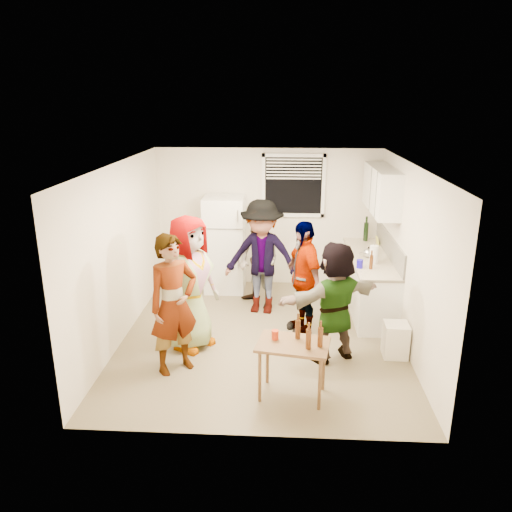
# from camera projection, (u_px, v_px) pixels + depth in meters

# --- Properties ---
(room) EXTENTS (4.00, 4.50, 2.50)m
(room) POSITION_uv_depth(u_px,v_px,m) (262.00, 336.00, 7.30)
(room) COLOR silver
(room) RESTS_ON ground
(window) EXTENTS (1.12, 0.10, 1.06)m
(window) POSITION_uv_depth(u_px,v_px,m) (293.00, 186.00, 8.82)
(window) COLOR white
(window) RESTS_ON room
(refrigerator) EXTENTS (0.70, 0.70, 1.70)m
(refrigerator) POSITION_uv_depth(u_px,v_px,m) (225.00, 244.00, 8.87)
(refrigerator) COLOR white
(refrigerator) RESTS_ON ground
(counter_lower) EXTENTS (0.60, 2.20, 0.86)m
(counter_lower) POSITION_uv_depth(u_px,v_px,m) (369.00, 283.00, 8.17)
(counter_lower) COLOR white
(counter_lower) RESTS_ON ground
(countertop) EXTENTS (0.64, 2.22, 0.04)m
(countertop) POSITION_uv_depth(u_px,v_px,m) (371.00, 257.00, 8.04)
(countertop) COLOR beige
(countertop) RESTS_ON counter_lower
(backsplash) EXTENTS (0.03, 2.20, 0.36)m
(backsplash) POSITION_uv_depth(u_px,v_px,m) (389.00, 246.00, 7.96)
(backsplash) COLOR #A4A097
(backsplash) RESTS_ON countertop
(upper_cabinets) EXTENTS (0.34, 1.60, 0.70)m
(upper_cabinets) POSITION_uv_depth(u_px,v_px,m) (382.00, 189.00, 7.89)
(upper_cabinets) COLOR white
(upper_cabinets) RESTS_ON room
(kettle) EXTENTS (0.27, 0.25, 0.19)m
(kettle) POSITION_uv_depth(u_px,v_px,m) (368.00, 257.00, 7.97)
(kettle) COLOR silver
(kettle) RESTS_ON countertop
(paper_towel) EXTENTS (0.13, 0.13, 0.28)m
(paper_towel) POSITION_uv_depth(u_px,v_px,m) (373.00, 263.00, 7.69)
(paper_towel) COLOR white
(paper_towel) RESTS_ON countertop
(wine_bottle) EXTENTS (0.08, 0.08, 0.33)m
(wine_bottle) POSITION_uv_depth(u_px,v_px,m) (365.00, 241.00, 8.89)
(wine_bottle) COLOR black
(wine_bottle) RESTS_ON countertop
(beer_bottle_counter) EXTENTS (0.06, 0.06, 0.21)m
(beer_bottle_counter) POSITION_uv_depth(u_px,v_px,m) (371.00, 269.00, 7.44)
(beer_bottle_counter) COLOR #47230C
(beer_bottle_counter) RESTS_ON countertop
(blue_cup) EXTENTS (0.10, 0.10, 0.13)m
(blue_cup) POSITION_uv_depth(u_px,v_px,m) (359.00, 268.00, 7.48)
(blue_cup) COLOR #170CB6
(blue_cup) RESTS_ON countertop
(picture_frame) EXTENTS (0.02, 0.16, 0.14)m
(picture_frame) POSITION_uv_depth(u_px,v_px,m) (377.00, 241.00, 8.66)
(picture_frame) COLOR #EEE950
(picture_frame) RESTS_ON countertop
(trash_bin) EXTENTS (0.33, 0.33, 0.47)m
(trash_bin) POSITION_uv_depth(u_px,v_px,m) (396.00, 339.00, 6.69)
(trash_bin) COLOR white
(trash_bin) RESTS_ON ground
(serving_table) EXTENTS (0.89, 0.67, 0.68)m
(serving_table) POSITION_uv_depth(u_px,v_px,m) (292.00, 395.00, 5.87)
(serving_table) COLOR brown
(serving_table) RESTS_ON ground
(beer_bottle_table) EXTENTS (0.06, 0.06, 0.23)m
(beer_bottle_table) POSITION_uv_depth(u_px,v_px,m) (308.00, 348.00, 5.54)
(beer_bottle_table) COLOR #47230C
(beer_bottle_table) RESTS_ON serving_table
(red_cup) EXTENTS (0.08, 0.08, 0.11)m
(red_cup) POSITION_uv_depth(u_px,v_px,m) (275.00, 339.00, 5.75)
(red_cup) COLOR #B52D0F
(red_cup) RESTS_ON serving_table
(guest_grey) EXTENTS (2.08, 1.80, 0.60)m
(guest_grey) POSITION_uv_depth(u_px,v_px,m) (192.00, 345.00, 7.04)
(guest_grey) COLOR gray
(guest_grey) RESTS_ON ground
(guest_stripe) EXTENTS (1.66, 1.80, 0.43)m
(guest_stripe) POSITION_uv_depth(u_px,v_px,m) (177.00, 369.00, 6.44)
(guest_stripe) COLOR #141933
(guest_stripe) RESTS_ON ground
(guest_back_left) EXTENTS (1.67, 1.66, 0.60)m
(guest_back_left) POSITION_uv_depth(u_px,v_px,m) (259.00, 305.00, 8.39)
(guest_back_left) COLOR brown
(guest_back_left) RESTS_ON ground
(guest_back_right) EXTENTS (1.49, 2.02, 0.69)m
(guest_back_right) POSITION_uv_depth(u_px,v_px,m) (262.00, 311.00, 8.18)
(guest_back_right) COLOR #414246
(guest_back_right) RESTS_ON ground
(guest_black) EXTENTS (1.94, 1.56, 0.41)m
(guest_black) POSITION_uv_depth(u_px,v_px,m) (302.00, 330.00, 7.50)
(guest_black) COLOR black
(guest_black) RESTS_ON ground
(guest_orange) EXTENTS (2.10, 2.15, 0.48)m
(guest_orange) POSITION_uv_depth(u_px,v_px,m) (332.00, 358.00, 6.71)
(guest_orange) COLOR #E8975F
(guest_orange) RESTS_ON ground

